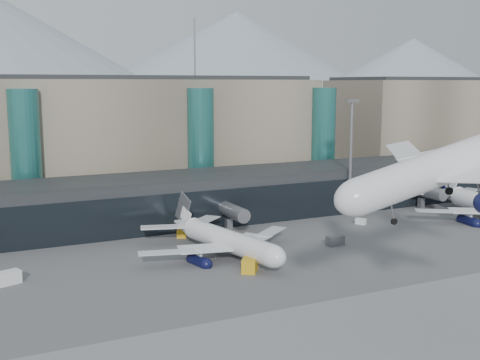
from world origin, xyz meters
name	(u,v)px	position (x,y,z in m)	size (l,w,h in m)	color
ground	(378,308)	(0.00, 0.00, 0.00)	(900.00, 900.00, 0.00)	#515154
runway_strip	(466,354)	(0.00, -15.00, 0.02)	(400.00, 40.00, 0.04)	slate
runway_markings	(466,353)	(0.00, -15.00, 0.05)	(128.00, 1.00, 0.02)	gold
concourse	(208,197)	(-0.02, 57.73, 4.97)	(170.00, 27.00, 10.00)	black
terminal_main	(61,140)	(-25.00, 90.00, 15.44)	(130.00, 30.00, 31.00)	gray
terminal_east	(437,125)	(95.00, 90.00, 15.44)	(70.00, 30.00, 31.00)	gray
teal_towers	(119,151)	(-14.99, 74.01, 14.01)	(116.40, 19.40, 46.00)	#256865
mountain_ridge	(50,59)	(15.97, 380.00, 45.74)	(910.00, 400.00, 110.00)	gray
lightmast_mid	(351,151)	(30.00, 48.00, 14.42)	(3.00, 1.20, 25.60)	slate
hero_jet	(476,148)	(2.98, -11.81, 22.11)	(34.36, 34.97, 11.29)	silver
jet_parked_mid	(218,232)	(-8.76, 32.28, 3.94)	(31.65, 32.32, 10.41)	silver
veh_a	(8,278)	(-42.86, 31.21, 0.96)	(3.41, 1.92, 1.92)	silver
veh_b	(182,233)	(-10.27, 45.93, 0.83)	(2.88, 1.77, 1.66)	gold
veh_c	(335,241)	(12.64, 28.17, 0.88)	(3.19, 1.68, 1.77)	#46464B
veh_g	(361,221)	(26.98, 39.66, 0.61)	(2.10, 1.22, 1.22)	silver
veh_h	(250,264)	(-8.09, 21.28, 1.12)	(4.05, 2.13, 2.24)	gold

